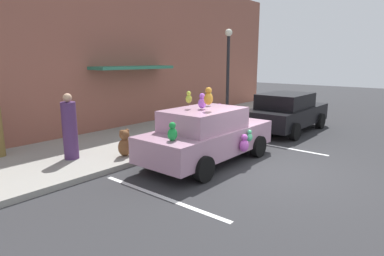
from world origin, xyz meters
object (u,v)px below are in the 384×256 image
object	(u,v)px
teddy_bear_on_sidewalk	(125,144)
street_lamp_post	(228,69)
plush_covered_car	(207,135)
parked_sedan_behind	(286,112)
pedestrian_near_shopfront	(70,129)

from	to	relation	value
teddy_bear_on_sidewalk	street_lamp_post	world-z (taller)	street_lamp_post
teddy_bear_on_sidewalk	plush_covered_car	bearing A→B (deg)	-52.71
parked_sedan_behind	pedestrian_near_shopfront	distance (m)	8.37
parked_sedan_behind	teddy_bear_on_sidewalk	size ratio (longest dim) A/B	5.59
parked_sedan_behind	street_lamp_post	size ratio (longest dim) A/B	1.13
plush_covered_car	parked_sedan_behind	bearing A→B (deg)	0.25
teddy_bear_on_sidewalk	pedestrian_near_shopfront	world-z (taller)	pedestrian_near_shopfront
plush_covered_car	street_lamp_post	world-z (taller)	street_lamp_post
parked_sedan_behind	street_lamp_post	world-z (taller)	street_lamp_post
teddy_bear_on_sidewalk	pedestrian_near_shopfront	size ratio (longest dim) A/B	0.43
plush_covered_car	street_lamp_post	bearing A→B (deg)	26.09
plush_covered_car	teddy_bear_on_sidewalk	size ratio (longest dim) A/B	5.50
teddy_bear_on_sidewalk	pedestrian_near_shopfront	bearing A→B (deg)	139.34
plush_covered_car	pedestrian_near_shopfront	distance (m)	3.80
plush_covered_car	parked_sedan_behind	distance (m)	5.34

